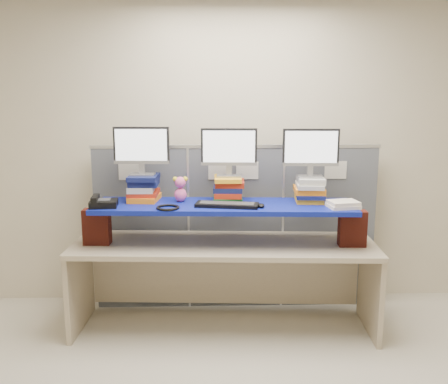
{
  "coord_description": "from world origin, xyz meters",
  "views": [
    {
      "loc": [
        -0.25,
        -2.67,
        1.99
      ],
      "look_at": [
        -0.12,
        1.3,
        1.19
      ],
      "focal_mm": 40.0,
      "sensor_mm": 36.0,
      "label": 1
    }
  ],
  "objects_px": {
    "monitor_center": "(229,149)",
    "keyboard": "(227,205)",
    "monitor_right": "(311,150)",
    "desk": "(224,261)",
    "desk_phone": "(103,203)",
    "monitor_left": "(142,148)",
    "blue_board": "(224,206)"
  },
  "relations": [
    {
      "from": "monitor_center",
      "to": "keyboard",
      "type": "relative_size",
      "value": 0.89
    },
    {
      "from": "monitor_center",
      "to": "monitor_right",
      "type": "bearing_deg",
      "value": -0.0
    },
    {
      "from": "desk",
      "to": "desk_phone",
      "type": "bearing_deg",
      "value": -172.78
    },
    {
      "from": "monitor_left",
      "to": "monitor_right",
      "type": "bearing_deg",
      "value": -0.0
    },
    {
      "from": "monitor_right",
      "to": "monitor_left",
      "type": "bearing_deg",
      "value": 180.0
    },
    {
      "from": "desk",
      "to": "keyboard",
      "type": "distance_m",
      "value": 0.51
    },
    {
      "from": "monitor_right",
      "to": "monitor_center",
      "type": "bearing_deg",
      "value": 180.0
    },
    {
      "from": "desk",
      "to": "desk_phone",
      "type": "xyz_separation_m",
      "value": [
        -0.97,
        -0.07,
        0.52
      ]
    },
    {
      "from": "blue_board",
      "to": "monitor_right",
      "type": "relative_size",
      "value": 4.58
    },
    {
      "from": "monitor_center",
      "to": "desk_phone",
      "type": "distance_m",
      "value": 1.11
    },
    {
      "from": "desk",
      "to": "monitor_right",
      "type": "bearing_deg",
      "value": 9.48
    },
    {
      "from": "desk",
      "to": "monitor_left",
      "type": "bearing_deg",
      "value": 170.19
    },
    {
      "from": "blue_board",
      "to": "monitor_left",
      "type": "relative_size",
      "value": 4.58
    },
    {
      "from": "monitor_center",
      "to": "keyboard",
      "type": "distance_m",
      "value": 0.47
    },
    {
      "from": "monitor_right",
      "to": "desk_phone",
      "type": "height_order",
      "value": "monitor_right"
    },
    {
      "from": "blue_board",
      "to": "monitor_left",
      "type": "height_order",
      "value": "monitor_left"
    },
    {
      "from": "monitor_left",
      "to": "monitor_right",
      "type": "distance_m",
      "value": 1.39
    },
    {
      "from": "desk",
      "to": "keyboard",
      "type": "bearing_deg",
      "value": -74.42
    },
    {
      "from": "monitor_right",
      "to": "desk_phone",
      "type": "bearing_deg",
      "value": -171.82
    },
    {
      "from": "blue_board",
      "to": "monitor_left",
      "type": "bearing_deg",
      "value": 170.19
    },
    {
      "from": "blue_board",
      "to": "desk_phone",
      "type": "distance_m",
      "value": 0.97
    },
    {
      "from": "monitor_center",
      "to": "monitor_left",
      "type": "bearing_deg",
      "value": 180.0
    },
    {
      "from": "monitor_right",
      "to": "desk_phone",
      "type": "xyz_separation_m",
      "value": [
        -1.68,
        -0.15,
        -0.4
      ]
    },
    {
      "from": "monitor_center",
      "to": "desk_phone",
      "type": "bearing_deg",
      "value": -166.51
    },
    {
      "from": "blue_board",
      "to": "keyboard",
      "type": "distance_m",
      "value": 0.1
    },
    {
      "from": "desk",
      "to": "desk_phone",
      "type": "relative_size",
      "value": 11.08
    },
    {
      "from": "blue_board",
      "to": "keyboard",
      "type": "bearing_deg",
      "value": -74.42
    },
    {
      "from": "monitor_right",
      "to": "desk_phone",
      "type": "relative_size",
      "value": 2.02
    },
    {
      "from": "blue_board",
      "to": "monitor_center",
      "type": "relative_size",
      "value": 4.58
    },
    {
      "from": "monitor_left",
      "to": "desk_phone",
      "type": "distance_m",
      "value": 0.55
    },
    {
      "from": "blue_board",
      "to": "keyboard",
      "type": "relative_size",
      "value": 4.05
    },
    {
      "from": "monitor_right",
      "to": "desk_phone",
      "type": "distance_m",
      "value": 1.74
    }
  ]
}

